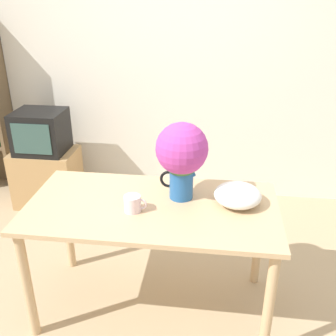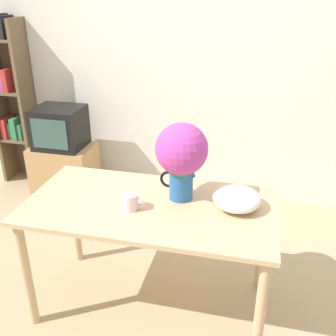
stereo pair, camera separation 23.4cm
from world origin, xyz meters
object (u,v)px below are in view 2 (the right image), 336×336
Objects in this scene: white_bowl at (237,199)px; tv_set at (60,127)px; flower_vase at (182,155)px; coffee_mug at (130,202)px.

tv_set reaches higher than white_bowl.
flower_vase is at bearing 172.98° from white_bowl.
white_bowl is 0.63× the size of tv_set.
flower_vase reaches higher than tv_set.
tv_set is at bearing 131.12° from coffee_mug.
coffee_mug is 1.78m from tv_set.
coffee_mug is at bearing -48.88° from tv_set.
tv_set is (-1.17, 1.34, -0.08)m from coffee_mug.
flower_vase is at bearing -38.37° from tv_set.
white_bowl is (0.35, -0.04, -0.23)m from flower_vase.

